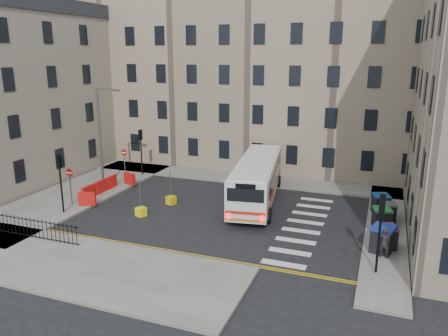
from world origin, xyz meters
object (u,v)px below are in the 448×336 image
Objects in this scene: wheelie_bin_d at (388,212)px; pedestrian at (384,243)px; wheelie_bin_a at (383,239)px; streetlamp at (100,137)px; wheelie_bin_c at (382,218)px; bollard_chevron at (141,212)px; bus at (257,178)px; wheelie_bin_b at (386,236)px; bollard_yellow at (171,200)px; wheelie_bin_e at (381,204)px.

pedestrian is (-0.14, -5.72, 0.23)m from wheelie_bin_d.
wheelie_bin_d is (0.24, 4.94, -0.12)m from wheelie_bin_a.
streetlamp reaches higher than wheelie_bin_c.
wheelie_bin_a is 2.60× the size of bollard_chevron.
wheelie_bin_b is at bearing -39.65° from bus.
pedestrian is at bearing -14.38° from streetlamp.
wheelie_bin_c is (-0.31, 2.90, 0.01)m from wheelie_bin_b.
pedestrian is (0.09, -0.78, 0.11)m from wheelie_bin_a.
bus is 8.38× the size of wheelie_bin_b.
streetlamp is 13.57× the size of bollard_chevron.
wheelie_bin_c is 14.68m from bollard_yellow.
wheelie_bin_c is at bearing -3.44° from streetlamp.
pedestrian is (0.21, -4.31, 0.18)m from wheelie_bin_c.
wheelie_bin_c is at bearing -113.28° from wheelie_bin_d.
wheelie_bin_b is at bearing -103.71° from wheelie_bin_e.
bollard_chevron is (-0.80, -2.92, 0.00)m from bollard_yellow.
wheelie_bin_e is at bearing 3.86° from streetlamp.
wheelie_bin_a is at bearing -105.90° from wheelie_bin_e.
wheelie_bin_b reaches higher than bollard_chevron.
wheelie_bin_e is 7.08m from pedestrian.
bus is 11.42m from pedestrian.
wheelie_bin_c is 1.13× the size of wheelie_bin_d.
streetlamp reaches higher than wheelie_bin_a.
wheelie_bin_a is (9.00, -6.08, -0.94)m from bus.
wheelie_bin_a is at bearing -1.48° from bollard_chevron.
wheelie_bin_d is at bearing -88.66° from wheelie_bin_e.
bollard_yellow is 1.00× the size of bollard_chevron.
wheelie_bin_a reaches higher than wheelie_bin_c.
wheelie_bin_c is 4.32m from pedestrian.
bus is at bearing 5.53° from streetlamp.
wheelie_bin_d is at bearing 60.82° from wheelie_bin_c.
streetlamp is 5.22× the size of wheelie_bin_a.
bus is 9.30m from wheelie_bin_c.
pedestrian reaches higher than wheelie_bin_d.
wheelie_bin_a is 1.25× the size of wheelie_bin_d.
wheelie_bin_e is (-0.24, 6.29, -0.06)m from wheelie_bin_a.
wheelie_bin_d is 2.08× the size of bollard_chevron.
wheelie_bin_a is at bearing -102.00° from wheelie_bin_d.
wheelie_bin_a reaches higher than wheelie_bin_e.
streetlamp is 5.75× the size of wheelie_bin_c.
bus is at bearing 131.28° from wheelie_bin_b.
wheelie_bin_d is at bearing 71.33° from wheelie_bin_b.
wheelie_bin_d is 0.84× the size of wheelie_bin_e.
bus is 8.83m from bollard_chevron.
wheelie_bin_c is (-0.12, 3.53, -0.07)m from wheelie_bin_a.
streetlamp is at bearing 165.77° from wheelie_bin_e.
pedestrian reaches higher than wheelie_bin_b.
bus is 10.73m from wheelie_bin_b.
bus reaches higher than bollard_chevron.
wheelie_bin_b is at bearing -91.76° from pedestrian.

